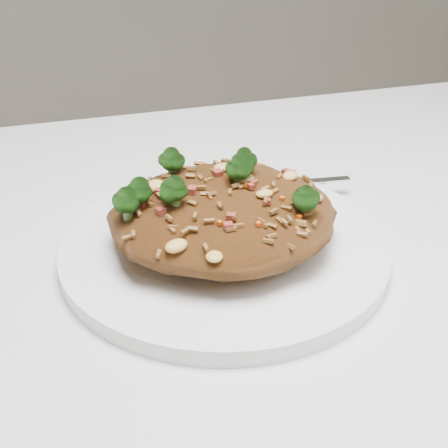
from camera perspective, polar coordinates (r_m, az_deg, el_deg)
The scene contains 4 objects.
dining_table at distance 0.53m, azimuth 8.57°, elevation -13.51°, with size 1.20×0.80×0.75m.
plate at distance 0.50m, azimuth 0.00°, elevation -2.17°, with size 0.26×0.26×0.01m, color white.
fried_rice at distance 0.48m, azimuth -0.09°, elevation 1.67°, with size 0.18×0.16×0.07m.
fork at distance 0.58m, azimuth 4.56°, elevation 3.60°, with size 0.16×0.03×0.00m.
Camera 1 is at (-0.18, -0.34, 1.03)m, focal length 50.00 mm.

